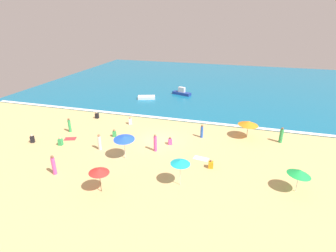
% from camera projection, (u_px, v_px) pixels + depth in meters
% --- Properties ---
extents(ground_plane, '(60.00, 60.00, 0.00)m').
position_uv_depth(ground_plane, '(160.00, 140.00, 28.94)').
color(ground_plane, '#D8B775').
extents(ocean_water, '(60.00, 44.00, 0.10)m').
position_uv_depth(ocean_water, '(202.00, 82.00, 53.69)').
color(ocean_water, '#146B93').
rests_on(ocean_water, ground_plane).
extents(wave_breaker_foam, '(57.00, 0.70, 0.01)m').
position_uv_depth(wave_breaker_foam, '(174.00, 119.00, 34.47)').
color(wave_breaker_foam, white).
rests_on(wave_breaker_foam, ocean_water).
extents(beach_umbrella_0, '(1.82, 1.81, 2.11)m').
position_uv_depth(beach_umbrella_0, '(99.00, 171.00, 19.80)').
color(beach_umbrella_0, '#4C3823').
rests_on(beach_umbrella_0, ground_plane).
extents(beach_umbrella_1, '(2.21, 2.21, 2.31)m').
position_uv_depth(beach_umbrella_1, '(180.00, 162.00, 20.49)').
color(beach_umbrella_1, silver).
rests_on(beach_umbrella_1, ground_plane).
extents(beach_umbrella_2, '(2.52, 2.54, 2.42)m').
position_uv_depth(beach_umbrella_2, '(124.00, 138.00, 24.45)').
color(beach_umbrella_2, silver).
rests_on(beach_umbrella_2, ground_plane).
extents(beach_umbrella_3, '(2.28, 2.27, 2.02)m').
position_uv_depth(beach_umbrella_3, '(248.00, 123.00, 28.86)').
color(beach_umbrella_3, '#4C3823').
rests_on(beach_umbrella_3, ground_plane).
extents(beach_umbrella_4, '(2.31, 2.29, 2.04)m').
position_uv_depth(beach_umbrella_4, '(300.00, 172.00, 19.88)').
color(beach_umbrella_4, silver).
rests_on(beach_umbrella_4, ground_plane).
extents(beachgoer_0, '(0.41, 0.41, 1.83)m').
position_uv_depth(beachgoer_0, '(155.00, 143.00, 26.31)').
color(beachgoer_0, '#D84CA5').
rests_on(beachgoer_0, ground_plane).
extents(beachgoer_1, '(0.51, 0.51, 0.85)m').
position_uv_depth(beachgoer_1, '(170.00, 141.00, 27.86)').
color(beachgoer_1, '#D84CA5').
rests_on(beachgoer_1, ground_plane).
extents(beachgoer_2, '(0.46, 0.46, 0.93)m').
position_uv_depth(beachgoer_2, '(60.00, 142.00, 27.67)').
color(beachgoer_2, green).
rests_on(beachgoer_2, ground_plane).
extents(beachgoer_3, '(0.46, 0.46, 0.89)m').
position_uv_depth(beachgoer_3, '(114.00, 133.00, 29.65)').
color(beachgoer_3, green).
rests_on(beachgoer_3, ground_plane).
extents(beachgoer_4, '(0.50, 0.50, 0.94)m').
position_uv_depth(beachgoer_4, '(32.00, 139.00, 28.25)').
color(beachgoer_4, black).
rests_on(beachgoer_4, ground_plane).
extents(beachgoer_5, '(0.43, 0.43, 1.52)m').
position_uv_depth(beachgoer_5, '(202.00, 131.00, 29.30)').
color(beachgoer_5, blue).
rests_on(beachgoer_5, ground_plane).
extents(beachgoer_6, '(0.40, 0.40, 1.81)m').
position_uv_depth(beachgoer_6, '(54.00, 165.00, 22.44)').
color(beachgoer_6, '#D84CA5').
rests_on(beachgoer_6, ground_plane).
extents(beachgoer_7, '(0.37, 0.37, 1.70)m').
position_uv_depth(beachgoer_7, '(99.00, 142.00, 26.63)').
color(beachgoer_7, white).
rests_on(beachgoer_7, ground_plane).
extents(beachgoer_8, '(0.42, 0.42, 0.88)m').
position_uv_depth(beachgoer_8, '(97.00, 116.00, 34.96)').
color(beachgoer_8, black).
rests_on(beachgoer_8, ground_plane).
extents(beachgoer_9, '(0.41, 0.41, 1.74)m').
position_uv_depth(beachgoer_9, '(281.00, 135.00, 28.13)').
color(beachgoer_9, green).
rests_on(beachgoer_9, ground_plane).
extents(beachgoer_10, '(0.56, 0.56, 0.90)m').
position_uv_depth(beachgoer_10, '(130.00, 121.00, 33.08)').
color(beachgoer_10, white).
rests_on(beachgoer_10, ground_plane).
extents(beachgoer_11, '(0.47, 0.47, 0.81)m').
position_uv_depth(beachgoer_11, '(211.00, 164.00, 23.57)').
color(beachgoer_11, orange).
rests_on(beachgoer_11, ground_plane).
extents(beachgoer_12, '(0.36, 0.36, 1.70)m').
position_uv_depth(beachgoer_12, '(70.00, 125.00, 30.69)').
color(beachgoer_12, green).
rests_on(beachgoer_12, ground_plane).
extents(beach_towel_0, '(1.56, 0.99, 0.01)m').
position_uv_depth(beach_towel_0, '(201.00, 158.00, 25.22)').
color(beach_towel_0, white).
rests_on(beach_towel_0, ground_plane).
extents(beach_towel_1, '(1.47, 1.25, 0.01)m').
position_uv_depth(beach_towel_1, '(70.00, 139.00, 29.23)').
color(beach_towel_1, red).
rests_on(beach_towel_1, ground_plane).
extents(small_boat_0, '(3.41, 1.91, 1.31)m').
position_uv_depth(small_boat_0, '(182.00, 92.00, 44.93)').
color(small_boat_0, navy).
rests_on(small_boat_0, ocean_water).
extents(small_boat_1, '(3.05, 2.18, 0.45)m').
position_uv_depth(small_boat_1, '(147.00, 97.00, 42.81)').
color(small_boat_1, white).
rests_on(small_boat_1, ocean_water).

